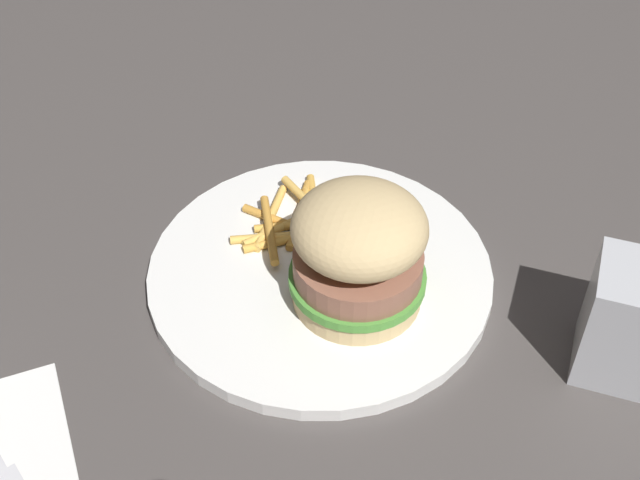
{
  "coord_description": "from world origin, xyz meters",
  "views": [
    {
      "loc": [
        -0.44,
        0.15,
        0.49
      ],
      "look_at": [
        0.01,
        0.02,
        0.04
      ],
      "focal_mm": 46.97,
      "sensor_mm": 36.0,
      "label": 1
    }
  ],
  "objects": [
    {
      "name": "sandwich",
      "position": [
        -0.03,
        -0.0,
        0.06
      ],
      "size": [
        0.1,
        0.1,
        0.1
      ],
      "color": "tan",
      "rests_on": "plate"
    },
    {
      "name": "fries_pile",
      "position": [
        0.06,
        0.03,
        0.02
      ],
      "size": [
        0.1,
        0.1,
        0.01
      ],
      "color": "gold",
      "rests_on": "plate"
    },
    {
      "name": "ground_plane",
      "position": [
        0.0,
        0.0,
        0.0
      ],
      "size": [
        1.6,
        1.6,
        0.0
      ],
      "primitive_type": "plane",
      "color": "#47423F"
    },
    {
      "name": "plate",
      "position": [
        0.01,
        0.02,
        0.01
      ],
      "size": [
        0.27,
        0.27,
        0.01
      ],
      "primitive_type": "cylinder",
      "color": "white",
      "rests_on": "ground_plane"
    }
  ]
}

